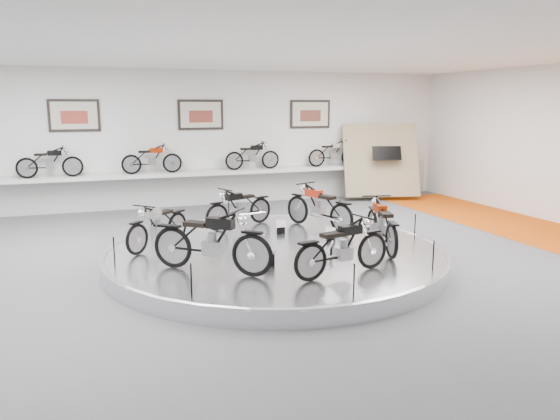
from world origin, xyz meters
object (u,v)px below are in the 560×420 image
object	(u,v)px
bike_d	(211,240)
display_platform	(276,256)
bike_b	(239,207)
bike_a	(319,206)
bike_c	(158,225)
shelf	(204,173)
bike_e	(343,247)
bike_f	(382,224)

from	to	relation	value
bike_d	display_platform	bearing A→B (deg)	76.04
display_platform	bike_b	bearing A→B (deg)	93.93
bike_a	bike_d	xyz separation A→B (m)	(-2.93, -2.37, 0.04)
bike_c	bike_d	bearing A→B (deg)	63.88
shelf	bike_c	bearing A→B (deg)	-110.47
shelf	bike_d	world-z (taller)	bike_d
bike_b	bike_d	bearing A→B (deg)	45.36
bike_e	bike_f	bearing A→B (deg)	27.57
bike_d	bike_b	bearing A→B (deg)	106.79
display_platform	shelf	size ratio (longest dim) A/B	0.58
bike_b	bike_e	distance (m)	4.02
shelf	bike_a	distance (m)	5.32
shelf	bike_e	distance (m)	8.34
bike_a	bike_c	world-z (taller)	bike_a
display_platform	bike_d	xyz separation A→B (m)	(-1.48, -1.08, 0.68)
bike_c	shelf	bearing A→B (deg)	-154.37
shelf	bike_b	bearing A→B (deg)	-91.86
display_platform	bike_a	size ratio (longest dim) A/B	3.83
bike_a	bike_c	xyz separation A→B (m)	(-3.54, -0.48, -0.05)
shelf	bike_c	world-z (taller)	bike_c
bike_b	bike_c	size ratio (longest dim) A/B	1.01
bike_d	bike_e	distance (m)	2.11
bike_b	bike_f	xyz separation A→B (m)	(1.98, -2.80, 0.04)
bike_f	display_platform	bearing A→B (deg)	82.34
bike_a	display_platform	bearing A→B (deg)	109.28
display_platform	bike_f	bearing A→B (deg)	-21.99
display_platform	shelf	xyz separation A→B (m)	(0.00, 6.40, 0.85)
bike_c	bike_e	xyz separation A→B (m)	(2.54, -2.73, 0.02)
display_platform	bike_b	xyz separation A→B (m)	(-0.14, 2.05, 0.60)
bike_b	bike_d	size ratio (longest dim) A/B	0.84
bike_b	bike_e	size ratio (longest dim) A/B	0.96
bike_b	bike_c	bearing A→B (deg)	11.02
bike_b	bike_e	bearing A→B (deg)	77.00
bike_b	bike_f	world-z (taller)	bike_f
display_platform	bike_f	distance (m)	2.08
bike_a	bike_d	distance (m)	3.77
shelf	bike_f	bearing A→B (deg)	-75.55
bike_a	bike_b	xyz separation A→B (m)	(-1.60, 0.76, -0.05)
display_platform	bike_e	xyz separation A→B (m)	(0.45, -1.92, 0.61)
bike_b	bike_e	xyz separation A→B (m)	(0.59, -3.97, 0.02)
bike_e	bike_f	xyz separation A→B (m)	(1.39, 1.18, 0.02)
display_platform	bike_c	world-z (taller)	bike_c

